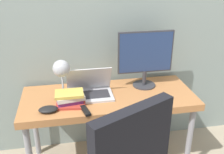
% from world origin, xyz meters
% --- Properties ---
extents(wall_back, '(8.00, 0.05, 2.60)m').
position_xyz_m(wall_back, '(0.00, 0.66, 1.30)').
color(wall_back, gray).
rests_on(wall_back, ground_plane).
extents(desk, '(1.46, 0.59, 0.71)m').
position_xyz_m(desk, '(0.00, 0.30, 0.64)').
color(desk, '#B77542').
rests_on(desk, ground_plane).
extents(laptop, '(0.37, 0.25, 0.25)m').
position_xyz_m(laptop, '(-0.16, 0.32, 0.76)').
color(laptop, silver).
rests_on(laptop, desk).
extents(monitor, '(0.49, 0.21, 0.51)m').
position_xyz_m(monitor, '(0.35, 0.43, 0.99)').
color(monitor, '#333338').
rests_on(monitor, desk).
extents(desk_lamp, '(0.13, 0.24, 0.35)m').
position_xyz_m(desk_lamp, '(-0.38, 0.28, 0.97)').
color(desk_lamp, '#4C4C51').
rests_on(desk_lamp, desk).
extents(book_stack, '(0.25, 0.22, 0.11)m').
position_xyz_m(book_stack, '(-0.33, 0.20, 0.76)').
color(book_stack, '#B2382D').
rests_on(book_stack, desk).
extents(tv_remote, '(0.07, 0.15, 0.02)m').
position_xyz_m(tv_remote, '(-0.22, 0.06, 0.72)').
color(tv_remote, black).
rests_on(tv_remote, desk).
extents(game_controller, '(0.15, 0.10, 0.04)m').
position_xyz_m(game_controller, '(-0.50, 0.12, 0.73)').
color(game_controller, black).
rests_on(game_controller, desk).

